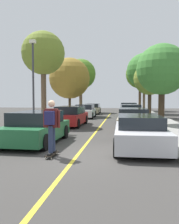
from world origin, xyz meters
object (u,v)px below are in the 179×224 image
at_px(street_tree_right_nearest, 162,70).
at_px(streetlamp, 33,78).
at_px(parked_car_right_nearest, 139,132).
at_px(street_tree_right_near, 150,79).
at_px(parked_car_left_far, 85,111).
at_px(parked_car_right_near, 133,119).
at_px(parked_car_right_farthest, 128,109).
at_px(street_tree_right_farthest, 140,74).
at_px(parked_car_left_near, 70,116).
at_px(parked_car_right_far, 130,113).
at_px(street_tree_left_far, 81,74).
at_px(skateboard, 52,154).
at_px(parked_car_left_farthest, 93,109).
at_px(street_tree_left_near, 70,78).
at_px(street_tree_right_far, 144,71).
at_px(street_tree_left_nearest, 43,54).
at_px(parked_car_left_nearest, 37,128).
at_px(skateboarder, 51,123).

relative_size(street_tree_right_nearest, streetlamp, 1.04).
bearing_deg(parked_car_right_nearest, street_tree_right_near, 82.32).
bearing_deg(parked_car_left_far, parked_car_right_near, -63.46).
xyz_separation_m(parked_car_right_farthest, street_tree_right_farthest, (2.03, 11.36, 4.96)).
distance_m(parked_car_left_near, parked_car_right_farthest, 10.94).
relative_size(parked_car_right_far, streetlamp, 0.86).
bearing_deg(parked_car_right_nearest, parked_car_left_near, 121.13).
distance_m(parked_car_right_nearest, street_tree_right_farthest, 29.14).
bearing_deg(street_tree_left_far, parked_car_right_near, -70.06).
height_order(street_tree_left_far, skateboard, street_tree_left_far).
xyz_separation_m(parked_car_left_near, street_tree_right_near, (6.41, 7.79, 3.19)).
xyz_separation_m(parked_car_left_farthest, parked_car_right_nearest, (4.38, -20.49, -0.01)).
xyz_separation_m(street_tree_left_near, street_tree_right_farthest, (8.44, 12.47, 1.55)).
relative_size(parked_car_left_far, streetlamp, 0.79).
xyz_separation_m(parked_car_left_farthest, parked_car_right_farthest, (4.38, -3.22, 0.08)).
bearing_deg(parked_car_right_farthest, streetlamp, -116.00).
bearing_deg(parked_car_right_farthest, parked_car_right_near, -90.00).
height_order(parked_car_left_far, parked_car_right_far, parked_car_right_far).
relative_size(street_tree_left_near, skateboard, 7.34).
xyz_separation_m(street_tree_right_nearest, street_tree_right_farthest, (-0.00, 20.92, 1.75)).
distance_m(parked_car_right_farthest, street_tree_right_far, 6.54).
bearing_deg(street_tree_left_near, parked_car_left_farthest, 64.86).
xyz_separation_m(parked_car_right_farthest, skateboard, (-3.00, -19.07, -0.64)).
relative_size(parked_car_left_near, parked_car_right_far, 0.95).
height_order(parked_car_left_near, parked_car_right_far, parked_car_right_far).
height_order(street_tree_left_near, skateboard, street_tree_left_near).
distance_m(street_tree_right_farthest, streetlamp, 25.40).
relative_size(street_tree_left_near, street_tree_right_near, 1.16).
bearing_deg(street_tree_right_farthest, street_tree_right_far, -90.00).
relative_size(parked_car_right_far, street_tree_right_far, 0.62).
bearing_deg(street_tree_left_nearest, street_tree_left_far, 90.00).
height_order(parked_car_left_near, streetlamp, streetlamp).
bearing_deg(parked_car_right_far, parked_car_left_nearest, -111.39).
relative_size(street_tree_left_far, street_tree_right_far, 0.97).
xyz_separation_m(parked_car_left_far, skateboarder, (1.38, -16.07, 0.46)).
bearing_deg(street_tree_right_near, street_tree_left_near, 172.43).
xyz_separation_m(parked_car_right_nearest, street_tree_left_far, (-6.41, 23.14, 4.63)).
height_order(parked_car_right_nearest, street_tree_left_near, street_tree_left_near).
height_order(parked_car_left_nearest, parked_car_right_near, parked_car_left_nearest).
height_order(street_tree_left_nearest, streetlamp, street_tree_left_nearest).
bearing_deg(parked_car_right_far, street_tree_right_near, 58.87).
bearing_deg(street_tree_left_nearest, parked_car_right_near, -17.27).
distance_m(parked_car_left_far, street_tree_left_far, 10.22).
height_order(parked_car_left_far, parked_car_right_farthest, parked_car_right_farthest).
bearing_deg(street_tree_right_nearest, skateboard, -117.87).
height_order(parked_car_right_far, street_tree_left_near, street_tree_left_near).
bearing_deg(street_tree_right_near, skateboarder, -106.59).
bearing_deg(parked_car_right_near, street_tree_right_far, 82.72).
relative_size(parked_car_right_near, street_tree_left_far, 0.59).
bearing_deg(parked_car_left_farthest, parked_car_right_farthest, -36.28).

